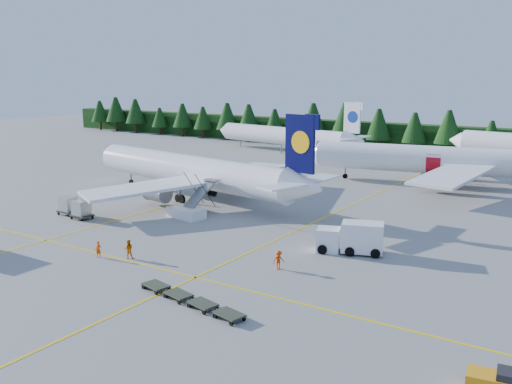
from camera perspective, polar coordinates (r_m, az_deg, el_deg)
The scene contains 16 objects.
ground at distance 57.32m, azimuth -6.95°, elevation -5.59°, with size 320.00×320.00×0.00m, color gray.
taxi_stripe_a at distance 80.87m, azimuth -5.41°, elevation -0.40°, with size 0.25×120.00×0.01m, color yellow.
taxi_stripe_b at distance 70.41m, azimuth 7.42°, elevation -2.30°, with size 0.25×120.00×0.01m, color yellow.
taxi_stripe_cross at distance 53.12m, azimuth -11.15°, elevation -7.14°, with size 80.00×0.25×0.01m, color yellow.
treeline_hedge at distance 129.36m, azimuth 17.20°, elevation 5.07°, with size 220.00×4.00×6.00m, color black.
airliner_navy at distance 80.10m, azimuth -7.13°, elevation 2.17°, with size 42.67×34.82×12.48m.
airliner_red at distance 92.50m, azimuth 16.98°, elevation 3.07°, with size 43.06×35.10×12.64m.
airliner_far_left at distance 126.67m, azimuth 2.22°, elevation 5.71°, with size 38.89×9.35×11.36m.
airstairs at distance 69.06m, azimuth -6.78°, elevation -1.79°, with size 4.94×6.70×4.16m.
service_truck at distance 55.84m, azimuth 9.41°, elevation -4.52°, with size 6.72×4.26×3.05m.
baggage_tug at distance 34.75m, azimuth 22.80°, elevation -17.22°, with size 2.98×1.87×1.50m.
dolly_train at distance 43.93m, azimuth -6.59°, elevation -10.54°, with size 10.63×3.12×0.13m.
uld_pair at distance 72.12m, azimuth -17.68°, elevation -1.40°, with size 5.50×2.42×1.86m.
crew_a at distance 55.94m, azimuth -15.49°, elevation -5.55°, with size 0.56×0.37×1.55m, color #F94F05.
crew_b at distance 54.90m, azimuth -12.63°, elevation -5.59°, with size 0.88×0.68×1.81m, color orange.
crew_c at distance 50.75m, azimuth 2.27°, elevation -6.82°, with size 0.71×0.48×1.71m, color #E14104.
Camera 1 is at (35.56, -41.58, 17.08)m, focal length 40.00 mm.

